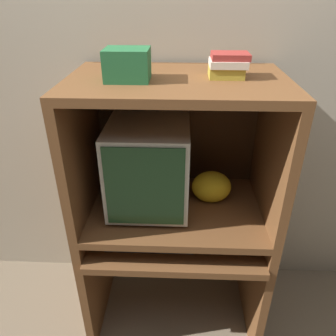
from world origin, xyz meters
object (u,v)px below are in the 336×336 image
mouse (206,243)px  book_stack (228,65)px  crt_monitor (149,163)px  snack_bag (211,187)px  keyboard (150,240)px  storage_box (127,65)px

mouse → book_stack: 0.81m
crt_monitor → snack_bag: bearing=5.1°
keyboard → book_stack: size_ratio=2.69×
snack_bag → crt_monitor: bearing=-174.9°
crt_monitor → snack_bag: 0.34m
crt_monitor → mouse: bearing=-31.5°
crt_monitor → snack_bag: size_ratio=2.30×
storage_box → book_stack: bearing=9.0°
keyboard → book_stack: book_stack is taller
keyboard → mouse: (0.27, -0.01, 0.00)m
keyboard → book_stack: (0.32, 0.14, 0.80)m
crt_monitor → book_stack: 0.57m
mouse → storage_box: storage_box is taller
crt_monitor → keyboard: bearing=-86.7°
mouse → book_stack: (0.05, 0.15, 0.79)m
mouse → keyboard: bearing=178.5°
keyboard → mouse: 0.27m
storage_box → keyboard: bearing=-48.5°
keyboard → snack_bag: (0.30, 0.19, 0.19)m
crt_monitor → keyboard: 0.37m
crt_monitor → mouse: 0.47m
keyboard → book_stack: bearing=24.4°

